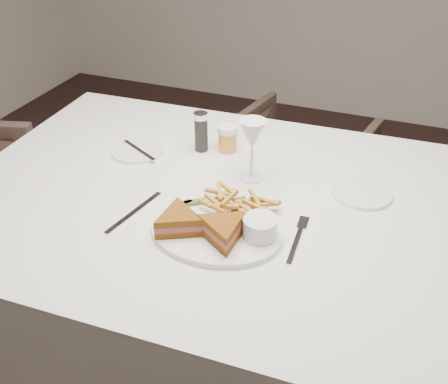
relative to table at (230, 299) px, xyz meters
name	(u,v)px	position (x,y,z in m)	size (l,w,h in m)	color
table	(230,299)	(0.00, 0.00, 0.00)	(1.48, 0.99, 0.75)	silver
chair_far	(293,171)	(-0.03, 0.91, -0.08)	(0.58, 0.55, 0.60)	#47342C
table_setting	(226,198)	(0.01, -0.05, 0.41)	(0.83, 0.56, 0.18)	white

